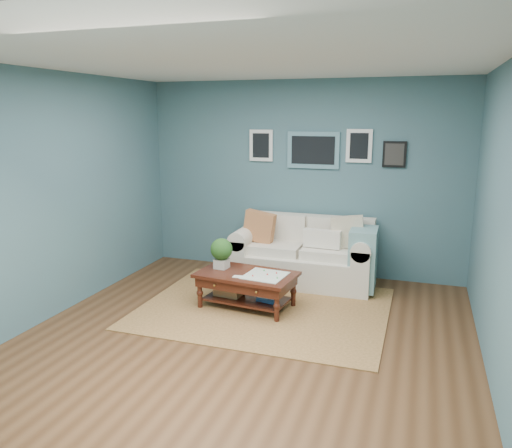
% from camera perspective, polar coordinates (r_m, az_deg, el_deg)
% --- Properties ---
extents(room_shell, '(5.00, 5.02, 2.70)m').
position_cam_1_polar(room_shell, '(4.73, -1.49, 1.82)').
color(room_shell, brown).
rests_on(room_shell, ground).
extents(area_rug, '(2.81, 2.25, 0.01)m').
position_cam_1_polar(area_rug, '(5.94, 0.97, -9.55)').
color(area_rug, brown).
rests_on(area_rug, ground).
extents(loveseat, '(1.89, 0.86, 0.97)m').
position_cam_1_polar(loveseat, '(6.73, 6.16, -3.45)').
color(loveseat, silver).
rests_on(loveseat, ground).
extents(coffee_table, '(1.19, 0.78, 0.79)m').
position_cam_1_polar(coffee_table, '(5.89, -1.57, -6.20)').
color(coffee_table, black).
rests_on(coffee_table, ground).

